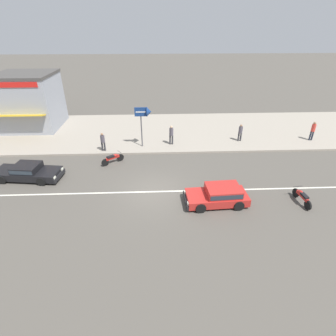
{
  "coord_description": "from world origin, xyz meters",
  "views": [
    {
      "loc": [
        0.31,
        -13.84,
        9.52
      ],
      "look_at": [
        0.98,
        1.62,
        0.8
      ],
      "focal_mm": 28.0,
      "sensor_mm": 36.0,
      "label": 1
    }
  ],
  "objects": [
    {
      "name": "ground_plane",
      "position": [
        0.0,
        0.0,
        0.0
      ],
      "size": [
        160.0,
        160.0,
        0.0
      ],
      "primitive_type": "plane",
      "color": "#544F47"
    },
    {
      "name": "lane_centre_stripe",
      "position": [
        0.0,
        0.0,
        0.0
      ],
      "size": [
        50.4,
        0.14,
        0.01
      ],
      "primitive_type": "cube",
      "color": "silver",
      "rests_on": "ground"
    },
    {
      "name": "kerb_strip",
      "position": [
        0.0,
        10.41,
        0.07
      ],
      "size": [
        68.0,
        10.0,
        0.15
      ],
      "primitive_type": "cube",
      "color": "#9E9384",
      "rests_on": "ground"
    },
    {
      "name": "hatchback_red_0",
      "position": [
        3.85,
        -1.33,
        0.59
      ],
      "size": [
        3.77,
        1.93,
        1.1
      ],
      "color": "red",
      "rests_on": "ground"
    },
    {
      "name": "sedan_black_3",
      "position": [
        -8.61,
        2.0,
        0.53
      ],
      "size": [
        4.65,
        2.16,
        1.06
      ],
      "color": "black",
      "rests_on": "ground"
    },
    {
      "name": "motorcycle_0",
      "position": [
        8.8,
        -1.52,
        0.42
      ],
      "size": [
        0.56,
        1.82,
        0.8
      ],
      "color": "black",
      "rests_on": "ground"
    },
    {
      "name": "motorcycle_2",
      "position": [
        -3.11,
        3.98,
        0.42
      ],
      "size": [
        1.55,
        1.2,
        0.8
      ],
      "color": "black",
      "rests_on": "ground"
    },
    {
      "name": "arrow_signboard",
      "position": [
        -0.49,
        6.66,
        3.02
      ],
      "size": [
        1.34,
        0.8,
        3.42
      ],
      "color": "#4C4C51",
      "rests_on": "kerb_strip"
    },
    {
      "name": "pedestrian_near_clock",
      "position": [
        1.49,
        7.0,
        1.14
      ],
      "size": [
        0.34,
        0.34,
        1.69
      ],
      "color": "#333338",
      "rests_on": "kerb_strip"
    },
    {
      "name": "pedestrian_mid_kerb",
      "position": [
        7.6,
        7.46,
        1.04
      ],
      "size": [
        0.34,
        0.34,
        1.53
      ],
      "color": "#333338",
      "rests_on": "kerb_strip"
    },
    {
      "name": "pedestrian_by_shop",
      "position": [
        -4.14,
        5.93,
        1.05
      ],
      "size": [
        0.34,
        0.34,
        1.55
      ],
      "color": "#333338",
      "rests_on": "kerb_strip"
    },
    {
      "name": "pedestrian_far_end",
      "position": [
        14.04,
        7.34,
        1.16
      ],
      "size": [
        0.34,
        0.34,
        1.72
      ],
      "color": "#232838",
      "rests_on": "kerb_strip"
    },
    {
      "name": "shopfront_corner_warung",
      "position": [
        -12.0,
        12.05,
        2.74
      ],
      "size": [
        5.2,
        5.88,
        5.16
      ],
      "color": "#999EA8",
      "rests_on": "kerb_strip"
    }
  ]
}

